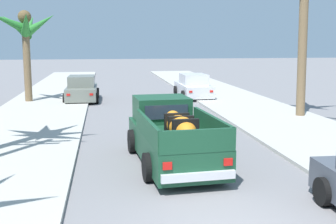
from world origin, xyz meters
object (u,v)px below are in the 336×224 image
pickup_truck (172,136)px  car_left_near (82,89)px  palm_tree_left_fore (24,30)px  car_left_mid (193,87)px

pickup_truck → car_left_near: bearing=103.4°
car_left_near → palm_tree_left_fore: bearing=-172.0°
pickup_truck → palm_tree_left_fore: size_ratio=0.99×
car_left_near → car_left_mid: bearing=2.9°
car_left_mid → car_left_near: bearing=-177.1°
palm_tree_left_fore → pickup_truck: bearing=-64.4°
car_left_mid → palm_tree_left_fore: palm_tree_left_fore is taller
car_left_near → palm_tree_left_fore: palm_tree_left_fore is taller
pickup_truck → car_left_mid: pickup_truck is taller
car_left_mid → palm_tree_left_fore: size_ratio=0.80×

